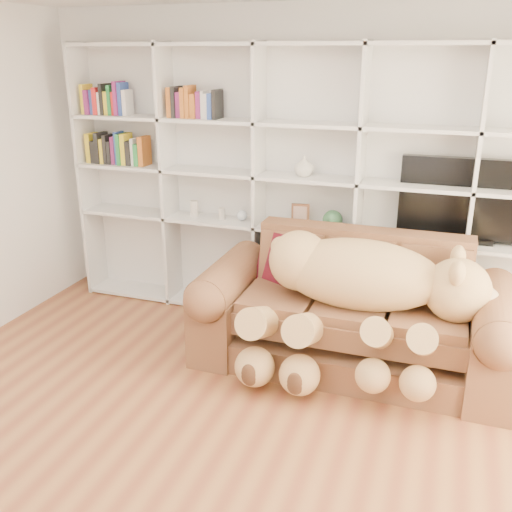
% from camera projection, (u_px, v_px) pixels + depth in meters
% --- Properties ---
extents(floor, '(5.00, 5.00, 0.00)m').
position_uv_depth(floor, '(200.00, 485.00, 3.22)').
color(floor, brown).
rests_on(floor, ground).
extents(wall_back, '(5.00, 0.02, 2.70)m').
position_uv_depth(wall_back, '(314.00, 168.00, 4.99)').
color(wall_back, white).
rests_on(wall_back, floor).
extents(bookshelf, '(4.43, 0.35, 2.40)m').
position_uv_depth(bookshelf, '(283.00, 174.00, 4.96)').
color(bookshelf, silver).
rests_on(bookshelf, floor).
extents(sofa, '(2.36, 1.02, 0.99)m').
position_uv_depth(sofa, '(353.00, 318.00, 4.39)').
color(sofa, brown).
rests_on(sofa, floor).
extents(teddy_bear, '(1.75, 0.96, 1.01)m').
position_uv_depth(teddy_bear, '(358.00, 292.00, 4.09)').
color(teddy_bear, tan).
rests_on(teddy_bear, sofa).
extents(throw_pillow, '(0.49, 0.40, 0.45)m').
position_uv_depth(throw_pillow, '(283.00, 261.00, 4.61)').
color(throw_pillow, '#530E1A').
rests_on(throw_pillow, sofa).
extents(tv, '(1.14, 0.18, 0.67)m').
position_uv_depth(tv, '(473.00, 201.00, 4.50)').
color(tv, black).
rests_on(tv, bookshelf).
extents(picture_frame, '(0.16, 0.05, 0.19)m').
position_uv_depth(picture_frame, '(300.00, 215.00, 4.96)').
color(picture_frame, brown).
rests_on(picture_frame, bookshelf).
extents(green_vase, '(0.17, 0.17, 0.17)m').
position_uv_depth(green_vase, '(333.00, 220.00, 4.88)').
color(green_vase, '#32613C').
rests_on(green_vase, bookshelf).
extents(figurine_tall, '(0.08, 0.08, 0.15)m').
position_uv_depth(figurine_tall, '(194.00, 209.00, 5.29)').
color(figurine_tall, beige).
rests_on(figurine_tall, bookshelf).
extents(figurine_short, '(0.07, 0.07, 0.10)m').
position_uv_depth(figurine_short, '(222.00, 213.00, 5.21)').
color(figurine_short, beige).
rests_on(figurine_short, bookshelf).
extents(snow_globe, '(0.10, 0.10, 0.10)m').
position_uv_depth(snow_globe, '(242.00, 215.00, 5.15)').
color(snow_globe, silver).
rests_on(snow_globe, bookshelf).
extents(shelf_vase, '(0.18, 0.18, 0.18)m').
position_uv_depth(shelf_vase, '(304.00, 166.00, 4.81)').
color(shelf_vase, beige).
rests_on(shelf_vase, bookshelf).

